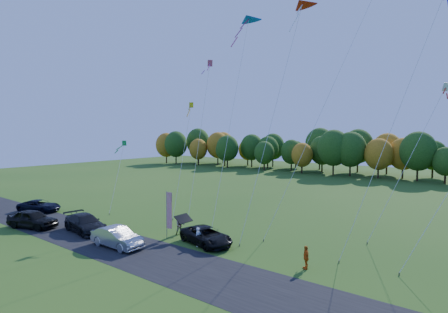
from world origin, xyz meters
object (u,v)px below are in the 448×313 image
Objects in this scene: black_suv at (206,236)px; silver_sedan at (117,237)px; person_east at (306,257)px; feather_flag at (169,210)px.

silver_sedan reaches higher than black_suv.
silver_sedan is 15.10m from person_east.
silver_sedan is 1.15× the size of feather_flag.
feather_flag reaches higher than black_suv.
black_suv is 3.23× the size of person_east.
black_suv is 4.08m from feather_flag.
feather_flag is at bearing 119.55° from black_suv.
feather_flag is (1.87, 4.01, 1.80)m from silver_sedan.
person_east reaches higher than black_suv.
person_east is at bearing -72.35° from silver_sedan.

